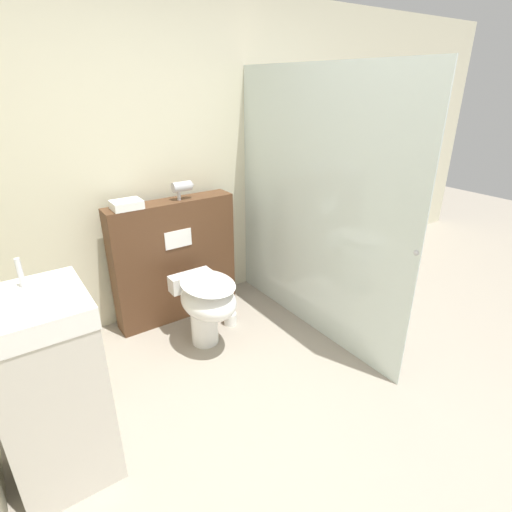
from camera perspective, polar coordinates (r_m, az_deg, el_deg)
The scene contains 9 objects.
ground_plane at distance 2.51m, azimuth 11.13°, elevation -24.28°, with size 12.00×12.00×0.00m, color #9E9384.
wall_back at distance 3.34m, azimuth -11.64°, elevation 12.92°, with size 8.00×0.06×2.50m.
partition_panel at distance 3.33m, azimuth -11.49°, elevation -0.62°, with size 1.01×0.21×1.01m.
shower_glass at distance 2.99m, azimuth 8.21°, elevation 6.64°, with size 0.04×1.82×1.97m.
toilet at distance 2.95m, azimuth -7.14°, elevation -6.59°, with size 0.37×0.58×0.55m.
sink_vanity at distance 2.22m, azimuth -27.12°, elevation -16.67°, with size 0.45×0.49×1.14m.
hair_drier at distance 3.16m, azimuth -10.41°, elevation 9.69°, with size 0.18×0.08×0.14m.
folded_towel at distance 3.03m, azimuth -18.01°, elevation 7.00°, with size 0.21×0.17×0.06m.
spare_toilet_roll at distance 3.34m, azimuth -3.71°, elevation -8.90°, with size 0.10×0.10×0.10m.
Camera 1 is at (-1.30, -1.10, 1.85)m, focal length 28.00 mm.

